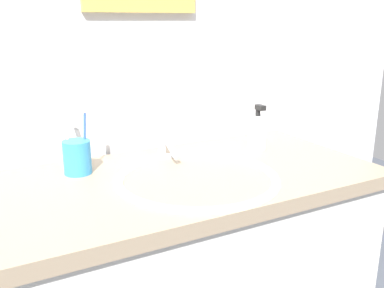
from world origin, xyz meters
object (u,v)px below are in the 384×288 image
toothbrush_cup (77,157)px  soap_dispenser (257,132)px  faucet (165,143)px  toothbrush_blue (85,133)px  toothbrush_white (65,131)px

toothbrush_cup → soap_dispenser: bearing=-3.6°
faucet → toothbrush_cup: size_ratio=1.62×
toothbrush_blue → soap_dispenser: size_ratio=1.25×
toothbrush_cup → soap_dispenser: soap_dispenser is taller
soap_dispenser → toothbrush_white: bearing=173.1°
toothbrush_cup → toothbrush_white: size_ratio=0.47×
faucet → toothbrush_white: toothbrush_white is taller
toothbrush_blue → soap_dispenser: (0.56, -0.04, -0.05)m
toothbrush_blue → soap_dispenser: 0.56m
toothbrush_cup → toothbrush_white: 0.08m
toothbrush_white → toothbrush_cup: bearing=-61.8°
faucet → toothbrush_blue: toothbrush_blue is taller
toothbrush_white → soap_dispenser: bearing=-6.9°
faucet → toothbrush_cup: (-0.27, -0.01, -0.00)m
toothbrush_blue → toothbrush_white: (-0.05, 0.03, 0.01)m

